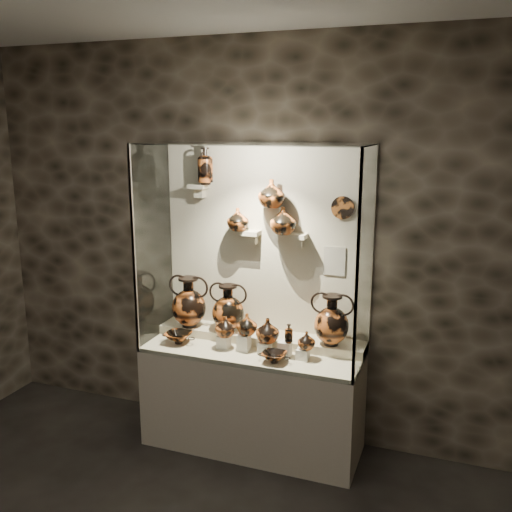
% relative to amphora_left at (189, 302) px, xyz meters
% --- Properties ---
extents(wall_back, '(5.00, 0.02, 3.20)m').
position_rel_amphora_left_xyz_m(wall_back, '(0.60, 0.20, 0.49)').
color(wall_back, black).
rests_on(wall_back, ground).
extents(plinth, '(1.70, 0.60, 0.80)m').
position_rel_amphora_left_xyz_m(plinth, '(0.60, -0.12, -0.71)').
color(plinth, '#BDB398').
rests_on(plinth, floor).
extents(front_tier, '(1.68, 0.58, 0.03)m').
position_rel_amphora_left_xyz_m(front_tier, '(0.60, -0.12, -0.30)').
color(front_tier, beige).
rests_on(front_tier, plinth).
extents(rear_tier, '(1.70, 0.25, 0.10)m').
position_rel_amphora_left_xyz_m(rear_tier, '(0.60, 0.05, -0.26)').
color(rear_tier, beige).
rests_on(rear_tier, plinth).
extents(back_panel, '(1.70, 0.03, 1.60)m').
position_rel_amphora_left_xyz_m(back_panel, '(0.60, 0.19, 0.49)').
color(back_panel, '#BDB398').
rests_on(back_panel, plinth).
extents(glass_front, '(1.70, 0.01, 1.60)m').
position_rel_amphora_left_xyz_m(glass_front, '(0.60, -0.42, 0.49)').
color(glass_front, white).
rests_on(glass_front, plinth).
extents(glass_left, '(0.01, 0.60, 1.60)m').
position_rel_amphora_left_xyz_m(glass_left, '(-0.24, -0.12, 0.49)').
color(glass_left, white).
rests_on(glass_left, plinth).
extents(glass_right, '(0.01, 0.60, 1.60)m').
position_rel_amphora_left_xyz_m(glass_right, '(1.45, -0.12, 0.49)').
color(glass_right, white).
rests_on(glass_right, plinth).
extents(glass_top, '(1.70, 0.60, 0.01)m').
position_rel_amphora_left_xyz_m(glass_top, '(0.60, -0.12, 1.28)').
color(glass_top, white).
rests_on(glass_top, back_panel).
extents(frame_post_left, '(0.02, 0.02, 1.60)m').
position_rel_amphora_left_xyz_m(frame_post_left, '(-0.24, -0.41, 0.49)').
color(frame_post_left, gray).
rests_on(frame_post_left, plinth).
extents(frame_post_right, '(0.02, 0.02, 1.60)m').
position_rel_amphora_left_xyz_m(frame_post_right, '(1.44, -0.41, 0.49)').
color(frame_post_right, gray).
rests_on(frame_post_right, plinth).
extents(pedestal_a, '(0.09, 0.09, 0.10)m').
position_rel_amphora_left_xyz_m(pedestal_a, '(0.38, -0.17, -0.23)').
color(pedestal_a, silver).
rests_on(pedestal_a, front_tier).
extents(pedestal_b, '(0.09, 0.09, 0.13)m').
position_rel_amphora_left_xyz_m(pedestal_b, '(0.55, -0.17, -0.22)').
color(pedestal_b, silver).
rests_on(pedestal_b, front_tier).
extents(pedestal_c, '(0.09, 0.09, 0.09)m').
position_rel_amphora_left_xyz_m(pedestal_c, '(0.72, -0.17, -0.24)').
color(pedestal_c, silver).
rests_on(pedestal_c, front_tier).
extents(pedestal_d, '(0.09, 0.09, 0.12)m').
position_rel_amphora_left_xyz_m(pedestal_d, '(0.88, -0.17, -0.22)').
color(pedestal_d, silver).
rests_on(pedestal_d, front_tier).
extents(pedestal_e, '(0.09, 0.09, 0.08)m').
position_rel_amphora_left_xyz_m(pedestal_e, '(1.02, -0.17, -0.24)').
color(pedestal_e, silver).
rests_on(pedestal_e, front_tier).
extents(bracket_ul, '(0.14, 0.12, 0.04)m').
position_rel_amphora_left_xyz_m(bracket_ul, '(0.05, 0.12, 0.94)').
color(bracket_ul, '#BDB398').
rests_on(bracket_ul, back_panel).
extents(bracket_ca, '(0.14, 0.12, 0.04)m').
position_rel_amphora_left_xyz_m(bracket_ca, '(0.50, 0.12, 0.59)').
color(bracket_ca, '#BDB398').
rests_on(bracket_ca, back_panel).
extents(bracket_cb, '(0.10, 0.12, 0.04)m').
position_rel_amphora_left_xyz_m(bracket_cb, '(0.70, 0.12, 0.79)').
color(bracket_cb, '#BDB398').
rests_on(bracket_cb, back_panel).
extents(bracket_cc, '(0.14, 0.12, 0.04)m').
position_rel_amphora_left_xyz_m(bracket_cc, '(0.88, 0.12, 0.59)').
color(bracket_cc, '#BDB398').
rests_on(bracket_cc, back_panel).
extents(amphora_left, '(0.40, 0.40, 0.42)m').
position_rel_amphora_left_xyz_m(amphora_left, '(0.00, 0.00, 0.00)').
color(amphora_left, '#A95120').
rests_on(amphora_left, rear_tier).
extents(amphora_mid, '(0.39, 0.39, 0.39)m').
position_rel_amphora_left_xyz_m(amphora_mid, '(0.34, 0.01, -0.02)').
color(amphora_mid, '#B75620').
rests_on(amphora_mid, rear_tier).
extents(amphora_right, '(0.39, 0.39, 0.40)m').
position_rel_amphora_left_xyz_m(amphora_right, '(1.19, 0.01, -0.01)').
color(amphora_right, '#A95120').
rests_on(amphora_right, rear_tier).
extents(jug_a, '(0.19, 0.19, 0.17)m').
position_rel_amphora_left_xyz_m(jug_a, '(0.40, -0.19, -0.10)').
color(jug_a, '#A95120').
rests_on(jug_a, pedestal_a).
extents(jug_b, '(0.17, 0.17, 0.17)m').
position_rel_amphora_left_xyz_m(jug_b, '(0.57, -0.16, -0.07)').
color(jug_b, '#B75620').
rests_on(jug_b, pedestal_b).
extents(jug_c, '(0.22, 0.22, 0.19)m').
position_rel_amphora_left_xyz_m(jug_c, '(0.74, -0.16, -0.10)').
color(jug_c, '#A95120').
rests_on(jug_c, pedestal_c).
extents(jug_e, '(0.17, 0.17, 0.14)m').
position_rel_amphora_left_xyz_m(jug_e, '(1.05, -0.17, -0.13)').
color(jug_e, '#A95120').
rests_on(jug_e, pedestal_e).
extents(lekythos_small, '(0.09, 0.09, 0.16)m').
position_rel_amphora_left_xyz_m(lekythos_small, '(0.92, -0.19, -0.08)').
color(lekythos_small, '#B75620').
rests_on(lekythos_small, pedestal_d).
extents(kylix_left, '(0.30, 0.27, 0.11)m').
position_rel_amphora_left_xyz_m(kylix_left, '(0.01, -0.21, -0.23)').
color(kylix_left, '#B75620').
rests_on(kylix_left, front_tier).
extents(kylix_right, '(0.25, 0.22, 0.09)m').
position_rel_amphora_left_xyz_m(kylix_right, '(0.84, -0.30, -0.23)').
color(kylix_right, '#A95120').
rests_on(kylix_right, front_tier).
extents(lekythos_tall, '(0.14, 0.14, 0.33)m').
position_rel_amphora_left_xyz_m(lekythos_tall, '(0.13, 0.10, 1.12)').
color(lekythos_tall, '#A95120').
rests_on(lekythos_tall, bracket_ul).
extents(ovoid_vase_a, '(0.21, 0.21, 0.18)m').
position_rel_amphora_left_xyz_m(ovoid_vase_a, '(0.41, 0.08, 0.70)').
color(ovoid_vase_a, '#B75620').
rests_on(ovoid_vase_a, bracket_ca).
extents(ovoid_vase_b, '(0.26, 0.26, 0.21)m').
position_rel_amphora_left_xyz_m(ovoid_vase_b, '(0.69, 0.07, 0.91)').
color(ovoid_vase_b, '#B75620').
rests_on(ovoid_vase_b, bracket_cb).
extents(ovoid_vase_c, '(0.22, 0.22, 0.21)m').
position_rel_amphora_left_xyz_m(ovoid_vase_c, '(0.78, 0.07, 0.71)').
color(ovoid_vase_c, '#B75620').
rests_on(ovoid_vase_c, bracket_cc).
extents(wall_plate, '(0.17, 0.02, 0.17)m').
position_rel_amphora_left_xyz_m(wall_plate, '(1.21, 0.17, 0.82)').
color(wall_plate, '#924C1C').
rests_on(wall_plate, back_panel).
extents(info_placard, '(0.17, 0.01, 0.22)m').
position_rel_amphora_left_xyz_m(info_placard, '(1.16, 0.17, 0.40)').
color(info_placard, beige).
rests_on(info_placard, back_panel).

